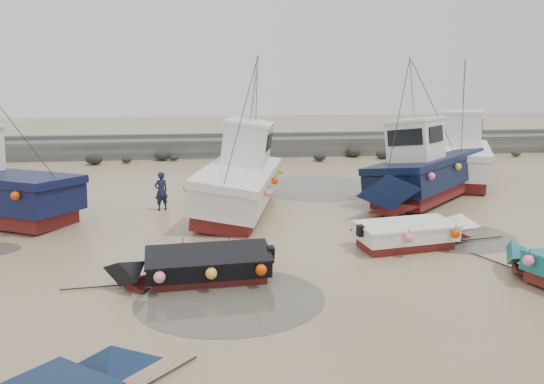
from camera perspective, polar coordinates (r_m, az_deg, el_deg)
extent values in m
plane|color=tan|center=(15.61, 1.40, -7.92)|extent=(120.00, 120.00, 0.00)
cube|color=#5D5E5A|center=(36.87, -3.64, 4.82)|extent=(60.00, 2.20, 1.20)
cube|color=#5D5E5A|center=(37.98, -3.77, 6.14)|extent=(60.00, 0.60, 0.25)
ellipsoid|color=black|center=(34.67, 5.13, 3.81)|extent=(0.84, 0.86, 0.51)
ellipsoid|color=black|center=(36.79, 8.75, 4.28)|extent=(0.98, 1.07, 0.72)
ellipsoid|color=black|center=(38.09, 18.44, 3.96)|extent=(0.78, 0.90, 0.59)
ellipsoid|color=black|center=(40.15, 24.77, 3.76)|extent=(0.60, 0.70, 0.31)
ellipsoid|color=black|center=(35.43, -11.72, 3.87)|extent=(0.99, 0.80, 0.58)
ellipsoid|color=black|center=(37.51, 15.56, 3.89)|extent=(0.54, 0.46, 0.30)
ellipsoid|color=black|center=(36.81, 11.83, 3.97)|extent=(0.61, 0.47, 0.46)
ellipsoid|color=black|center=(35.21, -10.49, 3.65)|extent=(0.61, 0.53, 0.32)
ellipsoid|color=black|center=(37.83, 13.40, 4.14)|extent=(0.67, 0.55, 0.43)
ellipsoid|color=black|center=(34.91, -18.59, 3.41)|extent=(1.09, 0.88, 0.72)
ellipsoid|color=black|center=(34.90, -15.38, 3.36)|extent=(0.65, 0.60, 0.37)
ellipsoid|color=black|center=(36.19, 11.79, 3.98)|extent=(0.88, 0.64, 0.62)
ellipsoid|color=black|center=(34.50, -4.92, 3.65)|extent=(0.64, 0.62, 0.48)
ellipsoid|color=black|center=(36.69, 8.87, 4.02)|extent=(0.55, 0.45, 0.29)
cylinder|color=#514D42|center=(13.45, -4.52, -11.38)|extent=(4.75, 4.75, 0.01)
cylinder|color=#514D42|center=(19.39, 19.06, -4.53)|extent=(4.07, 4.07, 0.01)
cylinder|color=#514D42|center=(26.50, 4.73, 0.53)|extent=(5.94, 5.94, 0.01)
pyramid|color=#0E1E39|center=(9.41, -17.09, -16.34)|extent=(1.73, 1.72, 0.90)
cylinder|color=black|center=(10.36, -12.29, -19.21)|extent=(1.43, 1.45, 0.04)
pyramid|color=#15676A|center=(16.27, 25.72, -4.73)|extent=(1.63, 1.18, 0.90)
cylinder|color=black|center=(17.04, 23.13, -7.09)|extent=(0.73, 1.89, 0.04)
sphere|color=#DF3F03|center=(15.32, 25.66, -7.09)|extent=(0.30, 0.30, 0.30)
cube|color=maroon|center=(14.59, -6.82, -8.86)|extent=(3.09, 1.32, 0.30)
cube|color=black|center=(14.46, -6.86, -7.48)|extent=(3.33, 1.53, 0.45)
pyramid|color=black|center=(14.31, -14.83, -6.12)|extent=(0.81, 1.33, 0.90)
cube|color=brown|center=(14.41, -6.88, -6.86)|extent=(2.79, 1.23, 0.10)
cube|color=black|center=(14.38, -6.89, -6.52)|extent=(3.40, 1.58, 0.07)
cube|color=black|center=(14.62, -0.22, -6.43)|extent=(0.20, 0.23, 0.35)
cylinder|color=black|center=(14.71, -17.99, -9.73)|extent=(2.00, 0.20, 0.04)
sphere|color=#DF3F03|center=(13.87, -1.25, -7.80)|extent=(0.30, 0.30, 0.30)
sphere|color=#DF3F03|center=(15.20, -4.68, -6.02)|extent=(0.30, 0.30, 0.30)
sphere|color=#DF3F03|center=(13.72, -6.60, -8.12)|extent=(0.30, 0.30, 0.30)
sphere|color=#DF3F03|center=(15.11, -9.56, -6.26)|extent=(0.30, 0.30, 0.30)
sphere|color=#DF3F03|center=(13.68, -12.04, -8.38)|extent=(0.30, 0.30, 0.30)
cube|color=maroon|center=(17.64, 14.13, -5.38)|extent=(3.05, 1.67, 0.30)
cube|color=white|center=(17.54, 14.19, -4.21)|extent=(3.29, 1.92, 0.45)
pyramid|color=white|center=(18.44, 19.36, -2.28)|extent=(0.94, 1.52, 0.90)
cube|color=brown|center=(17.49, 14.22, -3.69)|extent=(2.76, 1.55, 0.10)
cube|color=white|center=(17.47, 14.23, -3.41)|extent=(3.37, 1.98, 0.07)
cube|color=black|center=(16.74, 9.43, -4.16)|extent=(0.21, 0.25, 0.35)
cylinder|color=black|center=(19.18, 21.19, -4.80)|extent=(1.98, 0.37, 0.04)
sphere|color=#DF3F03|center=(17.64, 9.38, -3.54)|extent=(0.30, 0.30, 0.30)
sphere|color=#DF3F03|center=(16.62, 14.44, -4.76)|extent=(0.30, 0.30, 0.30)
sphere|color=#DF3F03|center=(18.40, 14.00, -3.08)|extent=(0.30, 0.30, 0.30)
sphere|color=#DF3F03|center=(17.50, 19.08, -4.20)|extent=(0.30, 0.30, 0.30)
sphere|color=pink|center=(19.75, -26.02, -0.69)|extent=(0.30, 0.30, 0.30)
sphere|color=pink|center=(22.45, -22.88, 1.03)|extent=(0.30, 0.30, 0.30)
sphere|color=pink|center=(24.08, -26.82, 1.38)|extent=(0.30, 0.30, 0.30)
cube|color=maroon|center=(21.53, -3.92, -1.48)|extent=(3.65, 7.05, 0.55)
cube|color=silver|center=(21.36, -3.95, 0.47)|extent=(4.13, 7.61, 0.95)
pyramid|color=silver|center=(25.28, -2.23, 3.96)|extent=(2.74, 1.97, 1.40)
cube|color=brown|center=(21.26, -3.97, 1.83)|extent=(3.99, 7.43, 0.08)
cube|color=silver|center=(21.24, -3.97, 2.20)|extent=(4.22, 7.79, 0.30)
cube|color=white|center=(22.05, -3.54, 5.13)|extent=(2.16, 2.36, 1.70)
cube|color=white|center=(21.96, -3.57, 7.49)|extent=(2.33, 2.54, 0.12)
cube|color=black|center=(23.02, -3.10, 6.08)|extent=(1.44, 0.40, 0.68)
cylinder|color=#B7B7B2|center=(21.88, -3.62, 11.04)|extent=(0.10, 0.10, 2.60)
cylinder|color=black|center=(26.69, -1.82, 0.71)|extent=(0.76, 2.93, 0.05)
sphere|color=pink|center=(18.87, -9.63, -0.16)|extent=(0.30, 0.30, 0.30)
sphere|color=pink|center=(19.41, -0.96, 0.36)|extent=(0.30, 0.30, 0.30)
sphere|color=pink|center=(21.04, -7.89, 1.19)|extent=(0.30, 0.30, 0.30)
sphere|color=pink|center=(21.65, -0.15, 1.62)|extent=(0.30, 0.30, 0.30)
sphere|color=pink|center=(23.23, -6.47, 2.28)|extent=(0.30, 0.30, 0.30)
sphere|color=pink|center=(23.90, 0.51, 2.64)|extent=(0.30, 0.30, 0.30)
cube|color=maroon|center=(24.98, 16.51, -0.03)|extent=(6.40, 6.26, 0.55)
cube|color=black|center=(24.83, 16.62, 1.66)|extent=(7.03, 6.89, 0.95)
pyramid|color=black|center=(20.98, 12.31, 1.95)|extent=(2.84, 2.88, 1.40)
cube|color=brown|center=(24.75, 16.69, 2.83)|extent=(6.84, 6.70, 0.08)
cube|color=black|center=(24.73, 16.71, 3.15)|extent=(7.19, 7.04, 0.30)
cube|color=white|center=(23.70, 15.93, 5.19)|extent=(2.71, 2.71, 1.70)
cube|color=white|center=(23.61, 16.06, 7.38)|extent=(2.93, 2.92, 0.12)
cube|color=black|center=(22.74, 14.93, 5.61)|extent=(1.11, 1.16, 0.68)
cylinder|color=#B7B7B2|center=(23.54, 16.26, 10.67)|extent=(0.10, 0.10, 2.60)
cylinder|color=black|center=(20.36, 10.62, -3.19)|extent=(2.20, 2.11, 0.05)
sphere|color=pink|center=(26.97, 21.84, 2.86)|extent=(0.30, 0.30, 0.30)
sphere|color=pink|center=(26.63, 15.04, 3.22)|extent=(0.30, 0.30, 0.30)
sphere|color=pink|center=(24.27, 19.77, 2.06)|extent=(0.30, 0.30, 0.30)
sphere|color=pink|center=(24.07, 12.20, 2.43)|extent=(0.30, 0.30, 0.30)
sphere|color=pink|center=(21.62, 17.20, 1.05)|extent=(0.30, 0.30, 0.30)
cube|color=maroon|center=(29.19, 19.47, 1.50)|extent=(4.76, 6.51, 0.55)
cube|color=white|center=(29.07, 19.58, 2.95)|extent=(5.33, 7.09, 0.95)
pyramid|color=white|center=(32.77, 19.62, 5.17)|extent=(3.09, 2.48, 1.40)
cube|color=brown|center=(29.00, 19.65, 3.96)|extent=(5.16, 6.91, 0.08)
cube|color=white|center=(28.98, 19.67, 4.23)|extent=(5.44, 7.25, 0.30)
cube|color=white|center=(29.76, 19.79, 6.30)|extent=(2.60, 2.64, 1.70)
cube|color=white|center=(29.69, 19.92, 8.04)|extent=(2.81, 2.85, 0.12)
cube|color=black|center=(30.75, 19.81, 6.95)|extent=(1.49, 0.76, 0.68)
cylinder|color=#B7B7B2|center=(29.63, 20.12, 10.66)|extent=(0.10, 0.10, 2.60)
cylinder|color=black|center=(34.08, 19.41, 2.56)|extent=(1.35, 2.72, 0.05)
sphere|color=pink|center=(26.46, 16.44, 3.08)|extent=(0.30, 0.30, 0.30)
sphere|color=pink|center=(27.54, 22.76, 2.97)|extent=(0.30, 0.30, 0.30)
sphere|color=pink|center=(28.52, 16.64, 3.70)|extent=(0.30, 0.30, 0.30)
sphere|color=pink|center=(29.60, 22.51, 3.58)|extent=(0.30, 0.30, 0.30)
sphere|color=pink|center=(30.58, 16.81, 4.24)|extent=(0.30, 0.30, 0.30)
sphere|color=pink|center=(31.66, 22.30, 4.11)|extent=(0.30, 0.30, 0.30)
imported|color=#151A33|center=(22.38, -11.75, -1.90)|extent=(0.70, 0.63, 1.60)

